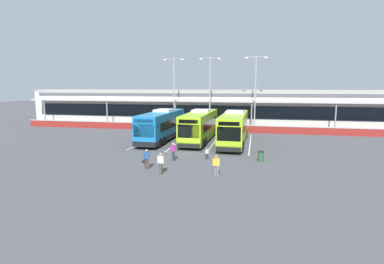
{
  "coord_description": "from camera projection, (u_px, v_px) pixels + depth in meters",
  "views": [
    {
      "loc": [
        6.79,
        -29.58,
        6.59
      ],
      "look_at": [
        -0.01,
        3.0,
        1.6
      ],
      "focal_mm": 28.46,
      "sensor_mm": 36.0,
      "label": 1
    }
  ],
  "objects": [
    {
      "name": "coach_bus_left_centre",
      "position": [
        200.0,
        126.0,
        36.92
      ],
      "size": [
        3.0,
        12.18,
        3.78
      ],
      "color": "#9ED11E",
      "rests_on": "ground"
    },
    {
      "name": "lamp_post_centre",
      "position": [
        210.0,
        88.0,
        46.64
      ],
      "size": [
        3.24,
        0.28,
        11.0
      ],
      "color": "#9E9EA3",
      "rests_on": "ground"
    },
    {
      "name": "pedestrian_near_bin",
      "position": [
        173.0,
        151.0,
        27.21
      ],
      "size": [
        0.53,
        0.39,
        1.62
      ],
      "color": "#33333D",
      "rests_on": "ground"
    },
    {
      "name": "terminal_building",
      "position": [
        218.0,
        106.0,
        56.58
      ],
      "size": [
        70.0,
        13.0,
        6.0
      ],
      "color": "beige",
      "rests_on": "ground"
    },
    {
      "name": "coach_bus_centre",
      "position": [
        234.0,
        128.0,
        35.11
      ],
      "size": [
        3.0,
        12.18,
        3.78
      ],
      "color": "#9ED11E",
      "rests_on": "ground"
    },
    {
      "name": "bay_stripe_west",
      "position": [
        180.0,
        141.0,
        37.22
      ],
      "size": [
        0.14,
        13.0,
        0.01
      ],
      "primitive_type": "cube",
      "color": "silver",
      "rests_on": "ground"
    },
    {
      "name": "litter_bin",
      "position": [
        261.0,
        156.0,
        26.93
      ],
      "size": [
        0.54,
        0.54,
        0.93
      ],
      "color": "#2D5133",
      "rests_on": "ground"
    },
    {
      "name": "lamp_post_east",
      "position": [
        255.0,
        89.0,
        45.09
      ],
      "size": [
        3.24,
        0.28,
        11.0
      ],
      "color": "#9E9EA3",
      "rests_on": "ground"
    },
    {
      "name": "bay_stripe_centre",
      "position": [
        250.0,
        143.0,
        35.52
      ],
      "size": [
        0.14,
        13.0,
        0.01
      ],
      "primitive_type": "cube",
      "color": "silver",
      "rests_on": "ground"
    },
    {
      "name": "pedestrian_approaching_bus",
      "position": [
        216.0,
        165.0,
        22.33
      ],
      "size": [
        0.53,
        0.32,
        1.62
      ],
      "color": "slate",
      "rests_on": "ground"
    },
    {
      "name": "lamp_post_west",
      "position": [
        174.0,
        88.0,
        48.17
      ],
      "size": [
        3.24,
        0.28,
        11.0
      ],
      "color": "#9E9EA3",
      "rests_on": "ground"
    },
    {
      "name": "pedestrian_in_dark_coat",
      "position": [
        161.0,
        163.0,
        23.04
      ],
      "size": [
        0.54,
        0.37,
        1.62
      ],
      "color": "#4C4238",
      "rests_on": "ground"
    },
    {
      "name": "ground_plane",
      "position": [
        186.0,
        152.0,
        30.98
      ],
      "size": [
        200.0,
        200.0,
        0.0
      ],
      "primitive_type": "plane",
      "color": "#4C4C51"
    },
    {
      "name": "coach_bus_leftmost",
      "position": [
        162.0,
        126.0,
        37.38
      ],
      "size": [
        3.0,
        12.18,
        3.78
      ],
      "color": "#1972B7",
      "rests_on": "ground"
    },
    {
      "name": "pedestrian_child",
      "position": [
        207.0,
        153.0,
        27.74
      ],
      "size": [
        0.29,
        0.26,
        1.0
      ],
      "color": "#33333D",
      "rests_on": "ground"
    },
    {
      "name": "bay_stripe_mid_west",
      "position": [
        214.0,
        142.0,
        36.37
      ],
      "size": [
        0.14,
        13.0,
        0.01
      ],
      "primitive_type": "cube",
      "color": "silver",
      "rests_on": "ground"
    },
    {
      "name": "bay_stripe_far_west",
      "position": [
        148.0,
        140.0,
        38.07
      ],
      "size": [
        0.14,
        13.0,
        0.01
      ],
      "primitive_type": "cube",
      "color": "silver",
      "rests_on": "ground"
    },
    {
      "name": "pedestrian_with_handbag",
      "position": [
        146.0,
        159.0,
        24.41
      ],
      "size": [
        0.61,
        0.52,
        1.62
      ],
      "color": "#4C4238",
      "rests_on": "ground"
    },
    {
      "name": "red_barrier_wall",
      "position": [
        208.0,
        128.0,
        44.94
      ],
      "size": [
        60.0,
        0.4,
        1.1
      ],
      "color": "maroon",
      "rests_on": "ground"
    }
  ]
}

